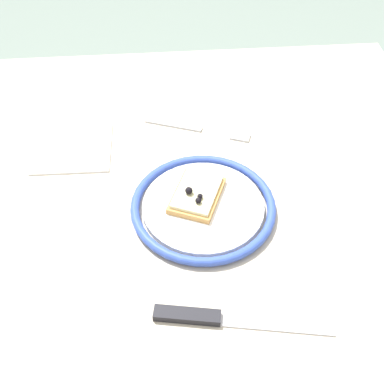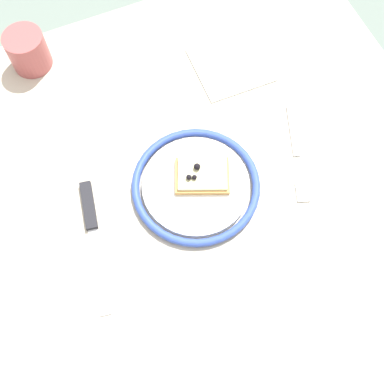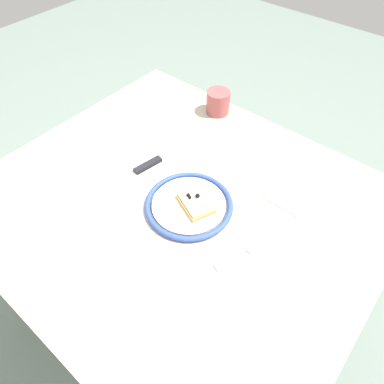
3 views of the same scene
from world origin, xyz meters
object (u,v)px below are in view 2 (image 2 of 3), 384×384
cup (28,51)px  knife (91,223)px  plate (195,184)px  pizza_slice_near (202,175)px  napkin (231,65)px  fork (296,153)px  dining_table (179,211)px

cup → knife: bearing=89.9°
plate → pizza_slice_near: size_ratio=1.99×
plate → cup: 0.43m
pizza_slice_near → knife: size_ratio=0.48×
knife → napkin: size_ratio=1.68×
knife → fork: bearing=177.4°
dining_table → napkin: 0.31m
fork → dining_table: bearing=-2.4°
knife → cup: bearing=-90.1°
cup → plate: bearing=117.2°
plate → fork: plate is taller
dining_table → cup: 0.43m
pizza_slice_near → cup: (0.21, -0.37, 0.02)m
dining_table → pizza_slice_near: (-0.05, -0.01, 0.10)m
dining_table → napkin: size_ratio=7.20×
knife → fork: (-0.40, 0.02, -0.00)m
plate → knife: 0.20m
knife → fork: 0.40m
pizza_slice_near → dining_table: bearing=9.9°
dining_table → cup: bearing=-67.4°
pizza_slice_near → napkin: bearing=-126.4°
pizza_slice_near → knife: (0.21, 0.00, -0.02)m
dining_table → pizza_slice_near: pizza_slice_near is taller
fork → napkin: same height
pizza_slice_near → knife: pizza_slice_near is taller
dining_table → fork: (-0.24, 0.01, 0.08)m
plate → cup: cup is taller
plate → cup: size_ratio=2.96×
napkin → dining_table: bearing=46.8°
pizza_slice_near → napkin: pizza_slice_near is taller
knife → napkin: (-0.37, -0.21, -0.00)m
knife → cup: size_ratio=3.07×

